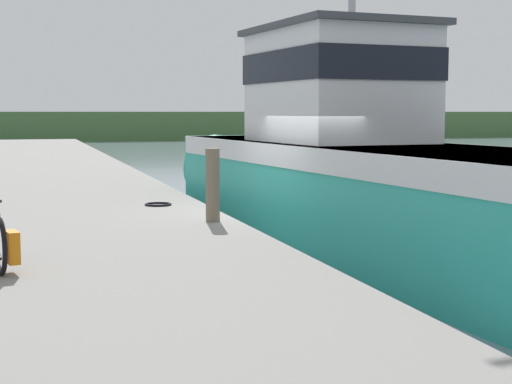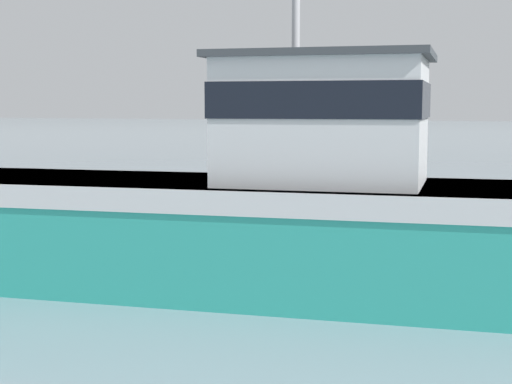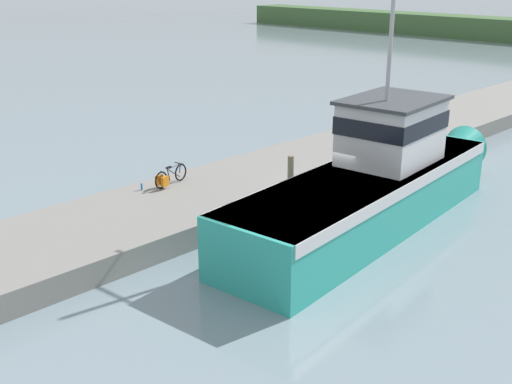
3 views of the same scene
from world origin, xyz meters
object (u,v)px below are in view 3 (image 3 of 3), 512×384
(mooring_post, at_px, (291,172))
(water_bottle_by_bike, at_px, (142,187))
(fishing_boat_main, at_px, (377,180))
(bicycle_touring, at_px, (168,177))

(mooring_post, distance_m, water_bottle_by_bike, 5.44)
(mooring_post, xyz_separation_m, water_bottle_by_bike, (-3.61, -4.05, -0.47))
(fishing_boat_main, bearing_deg, water_bottle_by_bike, -148.41)
(bicycle_touring, height_order, water_bottle_by_bike, bicycle_touring)
(bicycle_touring, bearing_deg, water_bottle_by_bike, -119.66)
(bicycle_touring, distance_m, water_bottle_by_bike, 1.04)
(fishing_boat_main, relative_size, mooring_post, 12.81)
(mooring_post, height_order, water_bottle_by_bike, mooring_post)
(bicycle_touring, bearing_deg, fishing_boat_main, 21.47)
(fishing_boat_main, height_order, mooring_post, fishing_boat_main)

